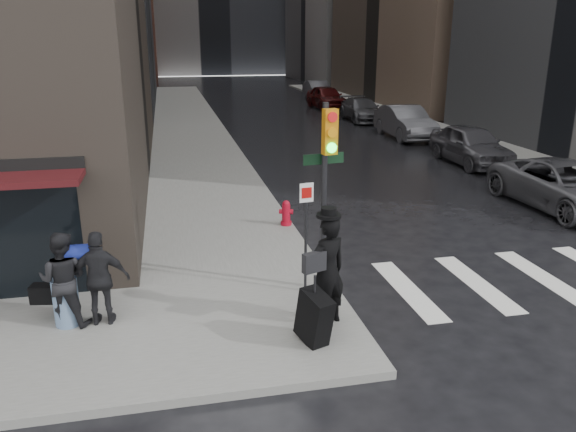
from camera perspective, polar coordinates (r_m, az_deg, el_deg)
The scene contains 15 objects.
ground at distance 10.40m, azimuth -3.90°, elevation -11.50°, with size 140.00×140.00×0.00m, color black.
sidewalk_left at distance 36.36m, azimuth -10.25°, elevation 9.52°, with size 4.00×50.00×0.15m, color slate.
sidewalk_right at distance 39.21m, azimuth 10.17°, elevation 10.10°, with size 3.00×50.00×0.15m, color slate.
crosswalk at distance 14.20m, azimuth 27.02°, elevation -5.22°, with size 8.50×3.00×0.01m.
man_overcoat at distance 9.81m, azimuth 3.74°, elevation -6.34°, with size 1.12×1.42×2.21m.
man_jeans at distance 10.65m, azimuth -21.89°, elevation -5.97°, with size 1.22×0.84×1.74m.
man_greycoat at distance 10.47m, azimuth -18.53°, elevation -6.03°, with size 1.06×0.54×1.74m.
traffic_light at distance 10.78m, azimuth 3.75°, elevation 4.32°, with size 0.94×0.49×3.77m.
fire_hydrant at distance 15.33m, azimuth -0.19°, elevation 0.21°, with size 0.40×0.30×0.69m.
parked_car_0 at distance 19.15m, azimuth 26.41°, elevation 2.75°, with size 2.44×5.29×1.47m, color #4B4B50.
parked_car_1 at distance 24.71m, azimuth 18.08°, elevation 6.91°, with size 1.92×4.76×1.62m, color #45454A.
parked_car_2 at distance 30.45m, azimuth 11.81°, elevation 9.33°, with size 1.76×5.06×1.67m, color #515257.
parked_car_3 at distance 36.48m, azimuth 7.50°, elevation 10.67°, with size 1.98×4.86×1.41m, color #3A3A3E.
parked_car_4 at distance 42.55m, azimuth 3.93°, elevation 11.94°, with size 1.98×4.91×1.67m, color #3C0C0C.
parked_car_5 at distance 49.13m, azimuth 3.02°, elevation 12.66°, with size 1.65×4.73×1.56m, color #3F3F44.
Camera 1 is at (-1.23, -9.00, 5.06)m, focal length 35.00 mm.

